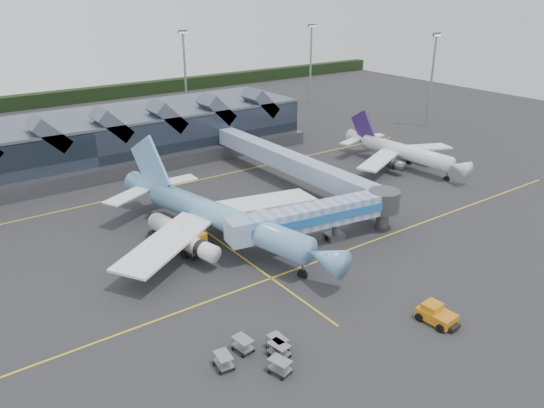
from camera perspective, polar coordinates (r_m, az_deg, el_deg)
ground at (r=70.47m, az=-3.88°, el=-5.28°), size 260.00×260.00×0.00m
taxi_stripes at (r=78.31m, az=-7.77°, el=-2.47°), size 120.00×60.00×0.01m
tree_line_far at (r=169.32m, az=-24.38°, el=10.07°), size 260.00×4.00×4.00m
terminal at (r=107.98m, az=-19.85°, el=6.18°), size 90.00×22.25×12.52m
light_masts at (r=129.40m, az=-11.09°, el=13.08°), size 132.40×42.56×22.45m
main_airliner at (r=72.17m, az=-5.82°, el=-1.33°), size 33.90×39.62×12.83m
regional_jet at (r=105.86m, az=13.78°, el=5.54°), size 25.80×28.14×9.66m
jet_bridge at (r=72.20m, az=6.08°, el=-1.07°), size 26.22×7.53×5.90m
fuel_truck at (r=72.46m, az=-10.38°, el=-3.04°), size 4.47×10.75×3.57m
pushback_tug at (r=59.22m, az=17.26°, el=-11.28°), size 3.02×4.50×1.92m
baggage_carts at (r=51.79m, az=-1.23°, el=-15.65°), size 7.10×6.87×1.43m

